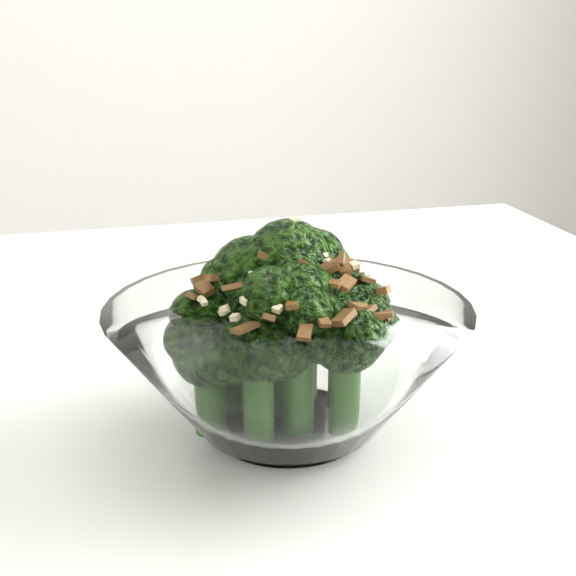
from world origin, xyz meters
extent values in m
cylinder|color=white|center=(0.65, 0.30, 0.35)|extent=(0.04, 0.04, 0.71)
cylinder|color=white|center=(0.33, -0.11, 0.75)|extent=(0.08, 0.08, 0.01)
cylinder|color=#265115|center=(0.30, -0.10, 0.78)|extent=(0.02, 0.02, 0.05)
sphere|color=#1F470D|center=(0.30, -0.10, 0.82)|extent=(0.04, 0.04, 0.04)
cylinder|color=#265115|center=(0.31, -0.13, 0.78)|extent=(0.02, 0.02, 0.04)
sphere|color=#1F470D|center=(0.31, -0.13, 0.81)|extent=(0.04, 0.04, 0.04)
cylinder|color=#265115|center=(0.32, -0.10, 0.79)|extent=(0.02, 0.02, 0.07)
sphere|color=#1F470D|center=(0.32, -0.10, 0.84)|extent=(0.04, 0.04, 0.04)
cylinder|color=#265115|center=(0.37, -0.08, 0.78)|extent=(0.02, 0.02, 0.04)
sphere|color=#1F470D|center=(0.37, -0.08, 0.81)|extent=(0.03, 0.03, 0.03)
cylinder|color=#265115|center=(0.36, -0.14, 0.78)|extent=(0.02, 0.02, 0.05)
sphere|color=#1F470D|center=(0.36, -0.14, 0.82)|extent=(0.04, 0.04, 0.04)
cylinder|color=#265115|center=(0.34, -0.07, 0.78)|extent=(0.02, 0.02, 0.04)
sphere|color=#1F470D|center=(0.34, -0.07, 0.81)|extent=(0.03, 0.03, 0.03)
cylinder|color=#265115|center=(0.33, -0.13, 0.79)|extent=(0.02, 0.02, 0.06)
sphere|color=#1F470D|center=(0.33, -0.13, 0.83)|extent=(0.04, 0.04, 0.04)
cylinder|color=#265115|center=(0.29, -0.12, 0.78)|extent=(0.02, 0.02, 0.03)
sphere|color=#1F470D|center=(0.29, -0.12, 0.80)|extent=(0.04, 0.04, 0.04)
cylinder|color=#265115|center=(0.37, -0.11, 0.79)|extent=(0.02, 0.02, 0.05)
sphere|color=#1F470D|center=(0.37, -0.11, 0.82)|extent=(0.04, 0.04, 0.04)
cylinder|color=#265115|center=(0.33, -0.11, 0.80)|extent=(0.02, 0.02, 0.07)
sphere|color=#1F470D|center=(0.33, -0.11, 0.85)|extent=(0.05, 0.05, 0.05)
cylinder|color=#265115|center=(0.35, -0.09, 0.79)|extent=(0.02, 0.02, 0.07)
sphere|color=#1F470D|center=(0.35, -0.09, 0.84)|extent=(0.04, 0.04, 0.04)
cube|color=#915D2C|center=(0.34, -0.15, 0.83)|extent=(0.01, 0.01, 0.01)
cube|color=#915D2C|center=(0.36, -0.15, 0.83)|extent=(0.01, 0.01, 0.01)
cube|color=#915D2C|center=(0.36, -0.12, 0.85)|extent=(0.01, 0.01, 0.01)
cube|color=#915D2C|center=(0.37, -0.07, 0.83)|extent=(0.01, 0.01, 0.01)
cube|color=#915D2C|center=(0.32, -0.09, 0.85)|extent=(0.01, 0.01, 0.00)
cube|color=#915D2C|center=(0.36, -0.09, 0.85)|extent=(0.01, 0.01, 0.01)
cube|color=#915D2C|center=(0.33, -0.16, 0.83)|extent=(0.01, 0.01, 0.01)
cube|color=#915D2C|center=(0.36, -0.15, 0.83)|extent=(0.02, 0.01, 0.01)
cube|color=#915D2C|center=(0.37, -0.12, 0.84)|extent=(0.01, 0.01, 0.01)
cube|color=#915D2C|center=(0.30, -0.15, 0.83)|extent=(0.01, 0.01, 0.00)
cube|color=#915D2C|center=(0.36, -0.14, 0.84)|extent=(0.01, 0.01, 0.01)
cube|color=#915D2C|center=(0.29, -0.11, 0.83)|extent=(0.01, 0.01, 0.01)
cube|color=#915D2C|center=(0.30, -0.11, 0.84)|extent=(0.01, 0.01, 0.01)
cube|color=#915D2C|center=(0.36, -0.12, 0.84)|extent=(0.01, 0.01, 0.00)
cube|color=#915D2C|center=(0.32, -0.08, 0.84)|extent=(0.01, 0.01, 0.01)
cube|color=#915D2C|center=(0.35, -0.16, 0.83)|extent=(0.01, 0.01, 0.01)
cube|color=#915D2C|center=(0.38, -0.13, 0.83)|extent=(0.01, 0.01, 0.01)
cube|color=#915D2C|center=(0.31, -0.08, 0.84)|extent=(0.01, 0.01, 0.01)
cube|color=#915D2C|center=(0.31, -0.09, 0.84)|extent=(0.01, 0.01, 0.01)
cube|color=#915D2C|center=(0.38, -0.08, 0.82)|extent=(0.01, 0.02, 0.01)
cube|color=#915D2C|center=(0.36, -0.15, 0.83)|extent=(0.01, 0.01, 0.01)
cube|color=#915D2C|center=(0.35, -0.12, 0.85)|extent=(0.01, 0.01, 0.01)
cube|color=#915D2C|center=(0.35, -0.13, 0.85)|extent=(0.01, 0.01, 0.01)
cube|color=#915D2C|center=(0.34, -0.13, 0.85)|extent=(0.01, 0.01, 0.01)
cube|color=#915D2C|center=(0.39, -0.11, 0.83)|extent=(0.01, 0.01, 0.01)
cube|color=#915D2C|center=(0.36, -0.12, 0.84)|extent=(0.01, 0.01, 0.01)
cube|color=#915D2C|center=(0.33, -0.09, 0.85)|extent=(0.01, 0.01, 0.01)
cube|color=#915D2C|center=(0.36, -0.10, 0.84)|extent=(0.01, 0.01, 0.01)
cube|color=#915D2C|center=(0.35, -0.13, 0.85)|extent=(0.01, 0.01, 0.01)
cube|color=#915D2C|center=(0.37, -0.11, 0.84)|extent=(0.01, 0.01, 0.01)
cube|color=#915D2C|center=(0.29, -0.10, 0.84)|extent=(0.01, 0.01, 0.01)
cube|color=#915D2C|center=(0.37, -0.14, 0.83)|extent=(0.01, 0.01, 0.01)
cube|color=#915D2C|center=(0.34, -0.08, 0.84)|extent=(0.01, 0.01, 0.01)
cube|color=#915D2C|center=(0.32, -0.12, 0.85)|extent=(0.01, 0.01, 0.01)
cube|color=#915D2C|center=(0.34, -0.10, 0.86)|extent=(0.01, 0.01, 0.01)
cube|color=#915D2C|center=(0.35, -0.08, 0.85)|extent=(0.01, 0.01, 0.01)
cube|color=#915D2C|center=(0.31, -0.15, 0.83)|extent=(0.01, 0.01, 0.01)
cube|color=#915D2C|center=(0.30, -0.13, 0.84)|extent=(0.01, 0.01, 0.01)
cube|color=#915D2C|center=(0.37, -0.15, 0.83)|extent=(0.01, 0.01, 0.00)
cube|color=#915D2C|center=(0.32, -0.14, 0.84)|extent=(0.01, 0.01, 0.00)
cube|color=#915D2C|center=(0.35, -0.09, 0.85)|extent=(0.01, 0.01, 0.01)
cube|color=#915D2C|center=(0.35, -0.14, 0.84)|extent=(0.01, 0.01, 0.00)
cube|color=#915D2C|center=(0.29, -0.11, 0.83)|extent=(0.01, 0.01, 0.01)
cube|color=#915D2C|center=(0.33, -0.15, 0.84)|extent=(0.01, 0.01, 0.01)
cube|color=beige|center=(0.31, -0.10, 0.85)|extent=(0.01, 0.01, 0.00)
cube|color=beige|center=(0.38, -0.10, 0.83)|extent=(0.01, 0.01, 0.00)
cube|color=beige|center=(0.34, -0.11, 0.86)|extent=(0.01, 0.01, 0.00)
cube|color=beige|center=(0.35, -0.15, 0.83)|extent=(0.01, 0.00, 0.00)
cube|color=beige|center=(0.30, -0.14, 0.83)|extent=(0.01, 0.01, 0.00)
cube|color=beige|center=(0.36, -0.07, 0.83)|extent=(0.00, 0.00, 0.00)
cube|color=beige|center=(0.32, -0.07, 0.84)|extent=(0.00, 0.00, 0.00)
cube|color=beige|center=(0.34, -0.07, 0.83)|extent=(0.00, 0.00, 0.00)
cube|color=beige|center=(0.30, -0.14, 0.83)|extent=(0.01, 0.01, 0.00)
cube|color=beige|center=(0.38, -0.13, 0.83)|extent=(0.00, 0.00, 0.00)
cube|color=beige|center=(0.31, -0.14, 0.84)|extent=(0.00, 0.00, 0.00)
cube|color=beige|center=(0.38, -0.09, 0.83)|extent=(0.00, 0.00, 0.00)
cube|color=beige|center=(0.31, -0.08, 0.84)|extent=(0.00, 0.00, 0.00)
cube|color=beige|center=(0.31, -0.14, 0.84)|extent=(0.01, 0.01, 0.00)
cube|color=beige|center=(0.37, -0.12, 0.85)|extent=(0.01, 0.01, 0.00)
cube|color=beige|center=(0.35, -0.10, 0.85)|extent=(0.01, 0.01, 0.00)
cube|color=beige|center=(0.31, -0.13, 0.85)|extent=(0.00, 0.00, 0.00)
cube|color=beige|center=(0.29, -0.12, 0.83)|extent=(0.00, 0.00, 0.00)
cube|color=beige|center=(0.29, -0.12, 0.83)|extent=(0.00, 0.00, 0.00)
cube|color=beige|center=(0.35, -0.12, 0.85)|extent=(0.00, 0.00, 0.00)
cube|color=beige|center=(0.33, -0.08, 0.84)|extent=(0.00, 0.00, 0.00)
cube|color=beige|center=(0.36, -0.10, 0.85)|extent=(0.01, 0.01, 0.00)
cube|color=beige|center=(0.32, -0.14, 0.84)|extent=(0.01, 0.01, 0.01)
cube|color=beige|center=(0.36, -0.09, 0.84)|extent=(0.01, 0.01, 0.01)
cube|color=beige|center=(0.33, -0.11, 0.86)|extent=(0.00, 0.00, 0.00)
cube|color=beige|center=(0.32, -0.15, 0.84)|extent=(0.01, 0.01, 0.00)
cube|color=beige|center=(0.30, -0.13, 0.83)|extent=(0.01, 0.01, 0.00)
cube|color=beige|center=(0.34, -0.11, 0.87)|extent=(0.01, 0.01, 0.00)
cube|color=beige|center=(0.34, -0.07, 0.84)|extent=(0.00, 0.01, 0.00)
cube|color=beige|center=(0.35, -0.13, 0.85)|extent=(0.00, 0.00, 0.00)
cube|color=beige|center=(0.36, -0.09, 0.84)|extent=(0.00, 0.00, 0.00)
camera|label=1|loc=(0.23, -0.52, 0.98)|focal=55.00mm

